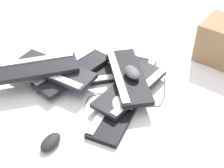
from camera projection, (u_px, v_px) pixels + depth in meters
ground_plane at (115, 100)px, 1.54m from camera, size 3.20×3.20×0.00m
keyboard_0 at (132, 82)px, 1.63m from camera, size 0.46×0.31×0.03m
keyboard_1 at (78, 77)px, 1.66m from camera, size 0.45×0.36×0.03m
keyboard_2 at (119, 108)px, 1.48m from camera, size 0.46×0.30×0.03m
keyboard_3 at (131, 88)px, 1.55m from camera, size 0.45×0.20×0.03m
keyboard_4 at (128, 76)px, 1.57m from camera, size 0.38×0.45×0.03m
keyboard_5 at (73, 71)px, 1.65m from camera, size 0.45×0.18×0.03m
keyboard_6 at (54, 70)px, 1.61m from camera, size 0.25×0.46×0.03m
keyboard_7 at (34, 68)px, 1.57m from camera, size 0.46×0.35×0.03m
mouse_0 at (119, 104)px, 1.45m from camera, size 0.13×0.12×0.04m
mouse_1 at (132, 72)px, 1.54m from camera, size 0.11×0.13×0.04m
mouse_2 at (50, 142)px, 1.32m from camera, size 0.12×0.09×0.04m
mouse_3 at (51, 84)px, 1.61m from camera, size 0.12×0.12×0.04m
mouse_4 at (127, 103)px, 1.46m from camera, size 0.12×0.08×0.04m
cable_0 at (131, 98)px, 1.55m from camera, size 0.47×0.30×0.01m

